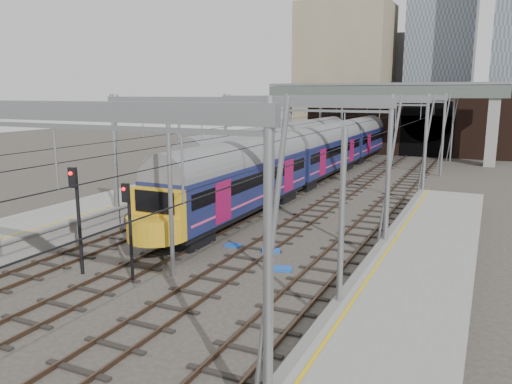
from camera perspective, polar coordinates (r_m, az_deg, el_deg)
The scene contains 15 objects.
ground at distance 21.55m, azimuth -12.51°, elevation -10.97°, with size 160.00×160.00×0.00m, color #38332D.
platform_left at distance 29.96m, azimuth -25.22°, elevation -4.35°, with size 4.32×55.00×1.12m.
platform_right at distance 16.17m, azimuth 14.92°, elevation -16.78°, with size 4.32×47.00×1.12m.
tracks at distance 34.04m, azimuth 3.05°, elevation -2.42°, with size 14.40×80.00×0.22m.
overhead_line at distance 39.19m, azimuth 6.79°, elevation 9.00°, with size 16.80×80.00×8.00m.
retaining_wall at distance 68.58m, azimuth 16.07°, elevation 7.70°, with size 28.00×2.75×9.00m.
overbridge at distance 62.90m, azimuth 14.04°, elevation 10.20°, with size 28.00×3.00×9.25m.
city_skyline at distance 87.15m, azimuth 19.54°, elevation 16.58°, with size 37.50×27.50×60.00m.
train_main at distance 56.67m, azimuth 10.40°, elevation 5.59°, with size 3.06×70.74×5.18m.
train_second at distance 49.16m, azimuth 3.05°, elevation 4.90°, with size 3.05×35.21×5.16m.
signal_near_left at distance 23.35m, azimuth -19.78°, elevation -1.70°, with size 0.38×0.47×4.90m.
signal_near_centre at distance 21.73m, azimuth -14.34°, elevation -3.08°, with size 0.31×0.45×4.38m.
equip_cover_a at distance 25.93m, azimuth 1.71°, elevation -6.72°, with size 0.92×0.65×0.11m, color blue.
equip_cover_b at distance 26.85m, azimuth -2.61°, elevation -6.10°, with size 0.85×0.60×0.10m, color blue.
equip_cover_c at distance 23.40m, azimuth 2.98°, elevation -8.75°, with size 0.93×0.66×0.11m, color blue.
Camera 1 is at (12.44, -15.65, 8.05)m, focal length 35.00 mm.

